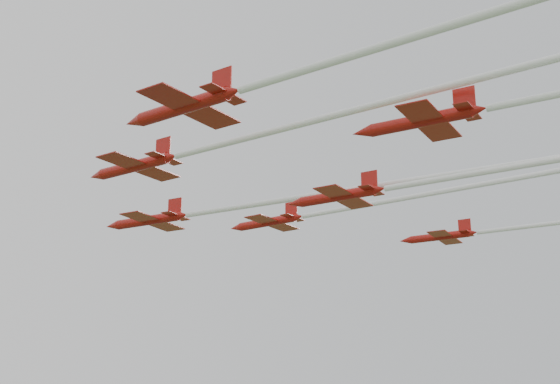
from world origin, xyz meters
TOP-DOWN VIEW (x-y plane):
  - jet_lead at (-2.77, 0.22)m, footprint 28.98×54.58m
  - jet_row2_left at (-13.02, -17.56)m, footprint 24.53×59.60m
  - jet_row2_right at (11.47, -2.65)m, footprint 22.85×54.73m
  - jet_row3_left at (-19.27, -27.34)m, footprint 17.59×41.86m
  - jet_row3_mid at (3.90, -20.60)m, footprint 20.56×42.48m
  - jet_row3_right at (31.45, -9.78)m, footprint 22.35×42.31m

SIDE VIEW (x-z plane):
  - jet_row3_mid at x=3.90m, z-range 48.62..51.24m
  - jet_lead at x=-2.77m, z-range 49.99..52.83m
  - jet_row3_left at x=-19.27m, z-range 50.23..53.07m
  - jet_row3_right at x=31.45m, z-range 50.52..53.00m
  - jet_row2_left at x=-13.02m, z-range 50.70..53.46m
  - jet_row2_right at x=11.47m, z-range 51.69..54.38m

